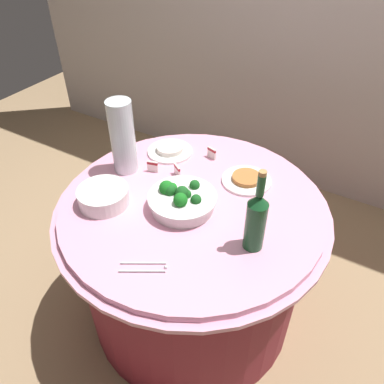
{
  "coord_description": "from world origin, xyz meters",
  "views": [
    {
      "loc": [
        0.61,
        -1.04,
        1.77
      ],
      "look_at": [
        0.0,
        0.0,
        0.79
      ],
      "focal_mm": 35.69,
      "sensor_mm": 36.0,
      "label": 1
    }
  ],
  "objects_px": {
    "plate_stack": "(103,196)",
    "food_plate_peanuts": "(246,180)",
    "label_placard_rear": "(177,170)",
    "serving_tongs": "(145,267)",
    "decorative_fruit_vase": "(123,141)",
    "food_plate_rice": "(170,150)",
    "wine_bottle": "(256,220)",
    "label_placard_front": "(153,166)",
    "label_placard_mid": "(212,153)",
    "broccoli_bowl": "(181,200)"
  },
  "relations": [
    {
      "from": "plate_stack",
      "to": "food_plate_peanuts",
      "type": "bearing_deg",
      "value": 43.81
    },
    {
      "from": "label_placard_rear",
      "to": "serving_tongs",
      "type": "bearing_deg",
      "value": -69.83
    },
    {
      "from": "decorative_fruit_vase",
      "to": "label_placard_rear",
      "type": "bearing_deg",
      "value": 17.74
    },
    {
      "from": "serving_tongs",
      "to": "label_placard_rear",
      "type": "relative_size",
      "value": 2.92
    },
    {
      "from": "food_plate_rice",
      "to": "label_placard_rear",
      "type": "xyz_separation_m",
      "value": [
        0.13,
        -0.15,
        0.02
      ]
    },
    {
      "from": "wine_bottle",
      "to": "label_placard_front",
      "type": "xyz_separation_m",
      "value": [
        -0.58,
        0.19,
        -0.1
      ]
    },
    {
      "from": "decorative_fruit_vase",
      "to": "label_placard_mid",
      "type": "height_order",
      "value": "decorative_fruit_vase"
    },
    {
      "from": "label_placard_rear",
      "to": "food_plate_rice",
      "type": "bearing_deg",
      "value": 132.77
    },
    {
      "from": "broccoli_bowl",
      "to": "label_placard_mid",
      "type": "xyz_separation_m",
      "value": [
        -0.06,
        0.38,
        -0.01
      ]
    },
    {
      "from": "broccoli_bowl",
      "to": "food_plate_rice",
      "type": "height_order",
      "value": "broccoli_bowl"
    },
    {
      "from": "wine_bottle",
      "to": "label_placard_rear",
      "type": "height_order",
      "value": "wine_bottle"
    },
    {
      "from": "food_plate_rice",
      "to": "label_placard_rear",
      "type": "relative_size",
      "value": 4.0
    },
    {
      "from": "wine_bottle",
      "to": "label_placard_rear",
      "type": "distance_m",
      "value": 0.53
    },
    {
      "from": "food_plate_rice",
      "to": "label_placard_rear",
      "type": "height_order",
      "value": "label_placard_rear"
    },
    {
      "from": "label_placard_mid",
      "to": "food_plate_rice",
      "type": "bearing_deg",
      "value": -163.28
    },
    {
      "from": "serving_tongs",
      "to": "label_placard_rear",
      "type": "distance_m",
      "value": 0.54
    },
    {
      "from": "wine_bottle",
      "to": "decorative_fruit_vase",
      "type": "height_order",
      "value": "decorative_fruit_vase"
    },
    {
      "from": "decorative_fruit_vase",
      "to": "food_plate_peanuts",
      "type": "height_order",
      "value": "decorative_fruit_vase"
    },
    {
      "from": "food_plate_peanuts",
      "to": "wine_bottle",
      "type": "bearing_deg",
      "value": -62.62
    },
    {
      "from": "food_plate_peanuts",
      "to": "plate_stack",
      "type": "bearing_deg",
      "value": -136.19
    },
    {
      "from": "label_placard_mid",
      "to": "wine_bottle",
      "type": "bearing_deg",
      "value": -47.04
    },
    {
      "from": "label_placard_mid",
      "to": "label_placard_front",
      "type": "bearing_deg",
      "value": -127.47
    },
    {
      "from": "plate_stack",
      "to": "label_placard_mid",
      "type": "relative_size",
      "value": 3.82
    },
    {
      "from": "plate_stack",
      "to": "label_placard_rear",
      "type": "height_order",
      "value": "plate_stack"
    },
    {
      "from": "wine_bottle",
      "to": "decorative_fruit_vase",
      "type": "xyz_separation_m",
      "value": [
        -0.7,
        0.15,
        0.02
      ]
    },
    {
      "from": "serving_tongs",
      "to": "food_plate_rice",
      "type": "xyz_separation_m",
      "value": [
        -0.32,
        0.65,
        0.01
      ]
    },
    {
      "from": "plate_stack",
      "to": "food_plate_rice",
      "type": "bearing_deg",
      "value": 86.68
    },
    {
      "from": "food_plate_peanuts",
      "to": "label_placard_rear",
      "type": "xyz_separation_m",
      "value": [
        -0.29,
        -0.12,
        0.02
      ]
    },
    {
      "from": "label_placard_rear",
      "to": "label_placard_mid",
      "type": "bearing_deg",
      "value": 72.2
    },
    {
      "from": "label_placard_front",
      "to": "food_plate_rice",
      "type": "bearing_deg",
      "value": 96.59
    },
    {
      "from": "food_plate_rice",
      "to": "label_placard_mid",
      "type": "height_order",
      "value": "label_placard_mid"
    },
    {
      "from": "label_placard_front",
      "to": "label_placard_mid",
      "type": "xyz_separation_m",
      "value": [
        0.18,
        0.23,
        0.0
      ]
    },
    {
      "from": "food_plate_peanuts",
      "to": "label_placard_front",
      "type": "distance_m",
      "value": 0.43
    },
    {
      "from": "serving_tongs",
      "to": "food_plate_peanuts",
      "type": "bearing_deg",
      "value": 80.8
    },
    {
      "from": "plate_stack",
      "to": "food_plate_rice",
      "type": "height_order",
      "value": "plate_stack"
    },
    {
      "from": "plate_stack",
      "to": "serving_tongs",
      "type": "distance_m",
      "value": 0.4
    },
    {
      "from": "wine_bottle",
      "to": "food_plate_rice",
      "type": "distance_m",
      "value": 0.71
    },
    {
      "from": "broccoli_bowl",
      "to": "label_placard_mid",
      "type": "bearing_deg",
      "value": 99.58
    },
    {
      "from": "food_plate_peanuts",
      "to": "broccoli_bowl",
      "type": "bearing_deg",
      "value": -118.43
    },
    {
      "from": "plate_stack",
      "to": "serving_tongs",
      "type": "relative_size",
      "value": 1.31
    },
    {
      "from": "wine_bottle",
      "to": "food_plate_rice",
      "type": "bearing_deg",
      "value": 148.41
    },
    {
      "from": "label_placard_mid",
      "to": "label_placard_rear",
      "type": "xyz_separation_m",
      "value": [
        -0.07,
        -0.21,
        0.0
      ]
    },
    {
      "from": "plate_stack",
      "to": "label_placard_mid",
      "type": "distance_m",
      "value": 0.57
    },
    {
      "from": "label_placard_mid",
      "to": "plate_stack",
      "type": "bearing_deg",
      "value": -113.64
    },
    {
      "from": "plate_stack",
      "to": "food_plate_rice",
      "type": "distance_m",
      "value": 0.46
    },
    {
      "from": "decorative_fruit_vase",
      "to": "label_placard_front",
      "type": "relative_size",
      "value": 6.18
    },
    {
      "from": "broccoli_bowl",
      "to": "label_placard_rear",
      "type": "bearing_deg",
      "value": 126.72
    },
    {
      "from": "label_placard_front",
      "to": "label_placard_mid",
      "type": "bearing_deg",
      "value": 52.53
    },
    {
      "from": "food_plate_rice",
      "to": "label_placard_mid",
      "type": "relative_size",
      "value": 4.0
    },
    {
      "from": "wine_bottle",
      "to": "serving_tongs",
      "type": "bearing_deg",
      "value": -134.35
    }
  ]
}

